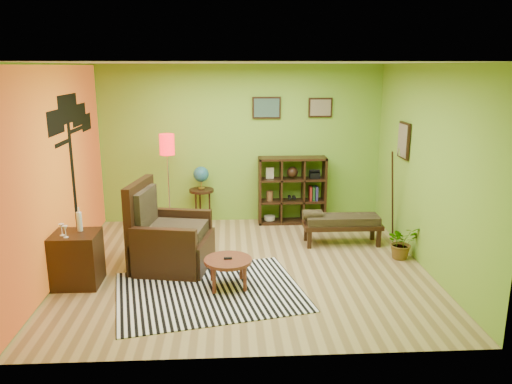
{
  "coord_description": "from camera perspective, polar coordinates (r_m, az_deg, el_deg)",
  "views": [
    {
      "loc": [
        -0.22,
        -6.57,
        2.76
      ],
      "look_at": [
        0.15,
        0.17,
        1.05
      ],
      "focal_mm": 35.0,
      "sensor_mm": 36.0,
      "label": 1
    }
  ],
  "objects": [
    {
      "name": "coffee_table",
      "position": [
        6.43,
        -3.22,
        -8.09
      ],
      "size": [
        0.61,
        0.61,
        0.4
      ],
      "color": "brown",
      "rests_on": "ground"
    },
    {
      "name": "ground",
      "position": [
        7.13,
        -1.16,
        -8.56
      ],
      "size": [
        5.0,
        5.0,
        0.0
      ],
      "primitive_type": "plane",
      "color": "tan",
      "rests_on": "ground"
    },
    {
      "name": "potted_plant",
      "position": [
        7.68,
        16.28,
        -5.9
      ],
      "size": [
        0.54,
        0.58,
        0.39
      ],
      "primitive_type": "imported",
      "rotation": [
        0.0,
        0.0,
        0.21
      ],
      "color": "#26661E",
      "rests_on": "ground"
    },
    {
      "name": "armchair",
      "position": [
        7.14,
        -10.08,
        -5.58
      ],
      "size": [
        1.17,
        1.17,
        1.22
      ],
      "color": "black",
      "rests_on": "ground"
    },
    {
      "name": "side_cabinet",
      "position": [
        6.87,
        -19.84,
        -7.19
      ],
      "size": [
        0.59,
        0.54,
        1.01
      ],
      "color": "black",
      "rests_on": "ground"
    },
    {
      "name": "cube_shelf",
      "position": [
        8.94,
        4.22,
        0.19
      ],
      "size": [
        1.2,
        0.35,
        1.2
      ],
      "color": "black",
      "rests_on": "ground"
    },
    {
      "name": "zebra_rug",
      "position": [
        6.43,
        -5.34,
        -11.24
      ],
      "size": [
        2.59,
        2.18,
        0.01
      ],
      "primitive_type": "cube",
      "rotation": [
        0.0,
        0.0,
        0.21
      ],
      "color": "white",
      "rests_on": "ground"
    },
    {
      "name": "bench",
      "position": [
        8.01,
        9.58,
        -3.39
      ],
      "size": [
        1.26,
        0.44,
        0.57
      ],
      "color": "black",
      "rests_on": "ground"
    },
    {
      "name": "floor_lamp",
      "position": [
        8.36,
        -10.1,
        4.36
      ],
      "size": [
        0.25,
        0.25,
        1.68
      ],
      "color": "silver",
      "rests_on": "ground"
    },
    {
      "name": "room_shell",
      "position": [
        6.66,
        -2.04,
        5.91
      ],
      "size": [
        5.04,
        4.54,
        2.82
      ],
      "color": "#7BB032",
      "rests_on": "ground"
    },
    {
      "name": "globe_table",
      "position": [
        8.8,
        -6.27,
        1.26
      ],
      "size": [
        0.43,
        0.43,
        1.06
      ],
      "color": "black",
      "rests_on": "ground"
    }
  ]
}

